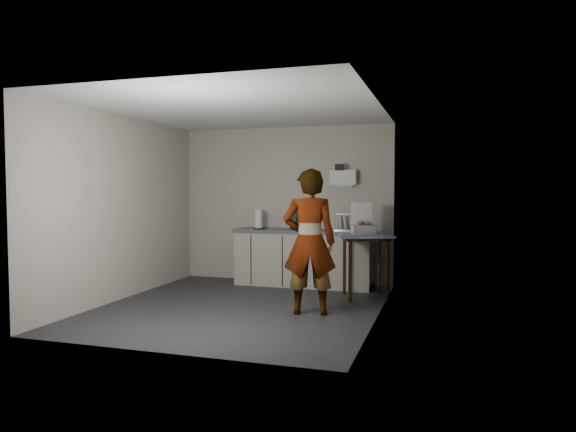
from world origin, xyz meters
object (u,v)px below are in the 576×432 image
(soap_bottle, at_px, (295,220))
(bakery_box, at_px, (363,227))
(dish_rack, at_px, (347,227))
(soda_can, at_px, (300,226))
(kitchen_counter, at_px, (304,259))
(paper_towel, at_px, (259,220))
(standing_man, at_px, (309,242))
(side_table, at_px, (365,242))
(dark_bottle, at_px, (292,221))

(soap_bottle, bearing_deg, bakery_box, -23.75)
(soap_bottle, relative_size, dish_rack, 0.83)
(soda_can, xyz_separation_m, dish_rack, (0.74, 0.11, -0.01))
(soda_can, height_order, dish_rack, dish_rack)
(kitchen_counter, distance_m, soap_bottle, 0.65)
(kitchen_counter, height_order, paper_towel, paper_towel)
(bakery_box, bearing_deg, soda_can, 134.28)
(soap_bottle, distance_m, paper_towel, 0.62)
(bakery_box, bearing_deg, soap_bottle, 135.91)
(paper_towel, xyz_separation_m, bakery_box, (1.79, -0.50, -0.04))
(standing_man, height_order, paper_towel, standing_man)
(side_table, xyz_separation_m, standing_man, (-0.53, -1.16, 0.11))
(soap_bottle, height_order, dark_bottle, soap_bottle)
(soap_bottle, distance_m, soda_can, 0.12)
(kitchen_counter, height_order, soda_can, soda_can)
(paper_towel, bearing_deg, bakery_box, -15.49)
(dish_rack, bearing_deg, kitchen_counter, -175.15)
(soda_can, bearing_deg, kitchen_counter, 46.29)
(paper_towel, height_order, bakery_box, bakery_box)
(side_table, height_order, soap_bottle, soap_bottle)
(standing_man, xyz_separation_m, soda_can, (-0.61, 1.75, 0.07))
(side_table, relative_size, standing_man, 0.51)
(side_table, relative_size, dish_rack, 2.43)
(standing_man, distance_m, dish_rack, 1.87)
(side_table, distance_m, soap_bottle, 1.39)
(side_table, relative_size, bakery_box, 2.06)
(standing_man, distance_m, dark_bottle, 2.05)
(bakery_box, bearing_deg, dish_rack, 98.75)
(side_table, distance_m, soda_can, 1.30)
(dark_bottle, bearing_deg, soda_can, -37.69)
(soda_can, distance_m, bakery_box, 1.21)
(dark_bottle, bearing_deg, dish_rack, -1.79)
(soda_can, relative_size, dark_bottle, 0.51)
(kitchen_counter, bearing_deg, dark_bottle, 158.41)
(side_table, bearing_deg, dark_bottle, 131.49)
(kitchen_counter, distance_m, dish_rack, 0.89)
(standing_man, xyz_separation_m, dark_bottle, (-0.79, 1.89, 0.13))
(standing_man, xyz_separation_m, dish_rack, (0.13, 1.86, 0.06))
(soap_bottle, xyz_separation_m, dark_bottle, (-0.09, 0.14, -0.03))
(soda_can, distance_m, dish_rack, 0.75)
(standing_man, relative_size, dish_rack, 4.81)
(soda_can, height_order, paper_towel, paper_towel)
(dark_bottle, xyz_separation_m, dish_rack, (0.92, -0.03, -0.07))
(soda_can, bearing_deg, paper_towel, -178.26)
(soap_bottle, relative_size, bakery_box, 0.70)
(standing_man, xyz_separation_m, bakery_box, (0.48, 1.23, 0.11))
(dark_bottle, bearing_deg, paper_towel, -163.27)
(side_table, xyz_separation_m, paper_towel, (-1.84, 0.57, 0.26))
(dark_bottle, height_order, bakery_box, bakery_box)
(paper_towel, bearing_deg, side_table, -17.36)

